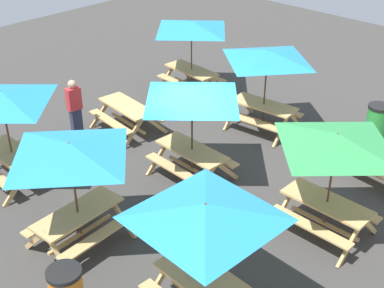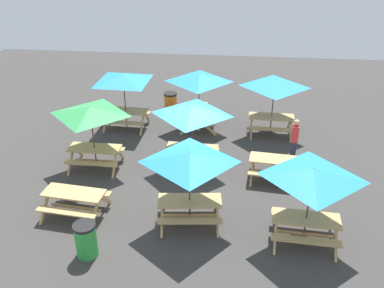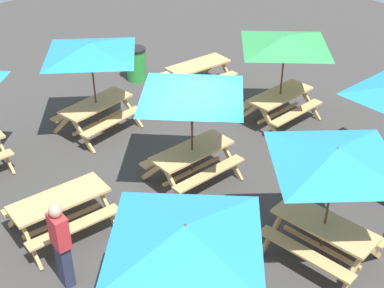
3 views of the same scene
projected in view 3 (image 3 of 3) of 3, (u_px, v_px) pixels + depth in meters
name	position (u px, v px, depth m)	size (l,w,h in m)	color
ground_plane	(187.00, 174.00, 11.70)	(28.26, 28.26, 0.00)	#3D3A38
picnic_table_1	(285.00, 47.00, 12.66)	(2.02, 2.02, 2.34)	tan
picnic_table_2	(192.00, 97.00, 10.48)	(2.08, 2.08, 2.34)	tan
picnic_table_3	(198.00, 71.00, 14.96)	(1.93, 1.70, 0.81)	tan
picnic_table_4	(185.00, 243.00, 6.97)	(2.05, 2.05, 2.34)	tan
picnic_table_5	(60.00, 206.00, 9.87)	(1.93, 1.69, 0.81)	tan
picnic_table_7	(335.00, 164.00, 8.51)	(2.13, 2.13, 2.34)	tan
picnic_table_8	(91.00, 55.00, 12.24)	(2.20, 2.20, 2.34)	tan
trash_bin_green	(136.00, 64.00, 15.51)	(0.59, 0.59, 0.98)	green
person_standing	(61.00, 243.00, 8.56)	(0.25, 0.38, 1.67)	#2D334C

